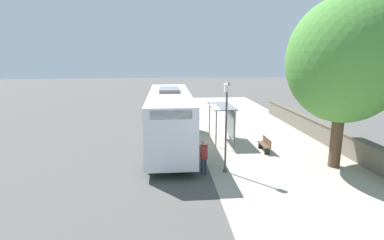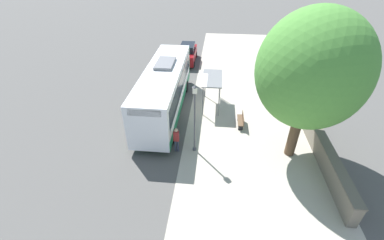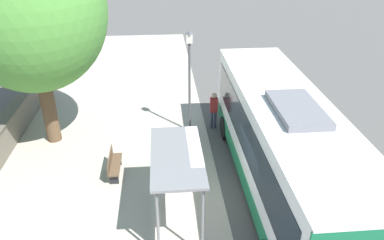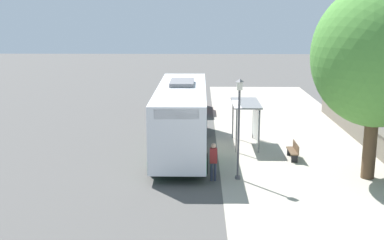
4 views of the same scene
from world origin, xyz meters
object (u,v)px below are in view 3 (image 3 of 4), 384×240
(street_lamp_near, at_px, (189,75))
(bus_shelter, at_px, (172,167))
(bus, at_px, (282,144))
(pedestrian, at_px, (214,108))
(shade_tree, at_px, (29,10))
(bench, at_px, (114,164))

(street_lamp_near, bearing_deg, bus_shelter, -99.76)
(bus, distance_m, bus_shelter, 3.90)
(pedestrian, bearing_deg, shade_tree, -176.22)
(bus, bearing_deg, shade_tree, 153.62)
(pedestrian, xyz_separation_m, street_lamp_near, (-1.12, -0.20, 1.69))
(bus, height_order, street_lamp_near, street_lamp_near)
(bench, height_order, shade_tree, shade_tree)
(bus_shelter, bearing_deg, pedestrian, 70.46)
(bus_shelter, distance_m, pedestrian, 6.38)
(street_lamp_near, height_order, shade_tree, shade_tree)
(bus_shelter, height_order, shade_tree, shade_tree)
(street_lamp_near, bearing_deg, bench, -135.15)
(pedestrian, relative_size, street_lamp_near, 0.38)
(bench, xyz_separation_m, shade_tree, (-2.87, 2.82, 5.14))
(bus_shelter, relative_size, bench, 2.20)
(pedestrian, xyz_separation_m, shade_tree, (-7.10, -0.47, 4.56))
(street_lamp_near, bearing_deg, pedestrian, 10.09)
(bus_shelter, distance_m, bench, 3.74)
(bus, xyz_separation_m, bus_shelter, (-3.72, -1.15, 0.10))
(bus_shelter, xyz_separation_m, street_lamp_near, (0.99, 5.74, 0.69))
(bus, relative_size, pedestrian, 6.26)
(bus_shelter, relative_size, shade_tree, 0.38)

